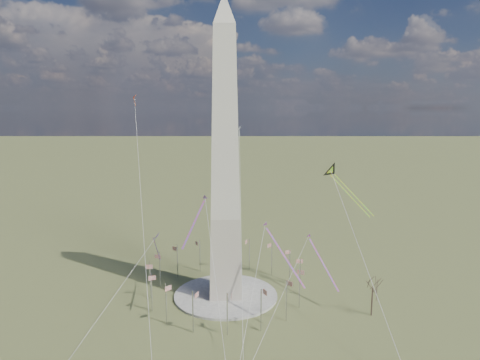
{
  "coord_description": "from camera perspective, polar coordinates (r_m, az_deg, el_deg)",
  "views": [
    {
      "loc": [
        -2.06,
        -140.69,
        64.95
      ],
      "look_at": [
        4.99,
        0.0,
        41.21
      ],
      "focal_mm": 32.0,
      "sensor_mm": 36.0,
      "label": 1
    }
  ],
  "objects": [
    {
      "name": "kite_streamer_mid",
      "position": [
        133.86,
        -5.73,
        -4.77
      ],
      "size": [
        7.47,
        17.52,
        12.56
      ],
      "rotation": [
        0.0,
        0.0,
        2.78
      ],
      "color": "red",
      "rests_on": "ground"
    },
    {
      "name": "tree_near",
      "position": [
        144.32,
        17.29,
        -13.35
      ],
      "size": [
        7.86,
        7.86,
        13.75
      ],
      "color": "#4C392E",
      "rests_on": "ground"
    },
    {
      "name": "plaza",
      "position": [
        154.81,
        -1.91,
        -15.08
      ],
      "size": [
        36.0,
        36.0,
        0.8
      ],
      "primitive_type": "cylinder",
      "color": "beige",
      "rests_on": "ground"
    },
    {
      "name": "kite_diamond_purple",
      "position": [
        155.83,
        -11.09,
        -7.79
      ],
      "size": [
        2.26,
        3.47,
        10.54
      ],
      "rotation": [
        0.0,
        0.0,
        2.57
      ],
      "color": "#491D83",
      "rests_on": "ground"
    },
    {
      "name": "flagpole_ring",
      "position": [
        152.07,
        -1.92,
        -12.73
      ],
      "size": [
        54.4,
        54.4,
        13.0
      ],
      "color": "silver",
      "rests_on": "ground"
    },
    {
      "name": "washington_monument",
      "position": [
        141.73,
        -2.02,
        2.67
      ],
      "size": [
        15.56,
        15.56,
        100.0
      ],
      "color": "#BAB49C",
      "rests_on": "plaza"
    },
    {
      "name": "kite_small_red",
      "position": [
        177.05,
        -13.9,
        10.59
      ],
      "size": [
        1.29,
        1.76,
        4.47
      ],
      "rotation": [
        0.0,
        0.0,
        2.93
      ],
      "color": "#E7441B",
      "rests_on": "ground"
    },
    {
      "name": "kite_delta_black",
      "position": [
        154.57,
        12.32,
        0.87
      ],
      "size": [
        15.41,
        18.9,
        16.51
      ],
      "rotation": [
        0.0,
        0.0,
        3.76
      ],
      "color": "black",
      "rests_on": "ground"
    },
    {
      "name": "kite_small_white",
      "position": [
        181.65,
        -0.09,
        6.82
      ],
      "size": [
        1.22,
        1.8,
        4.46
      ],
      "rotation": [
        0.0,
        0.0,
        2.89
      ],
      "color": "silver",
      "rests_on": "ground"
    },
    {
      "name": "ground",
      "position": [
        154.98,
        -1.91,
        -15.22
      ],
      "size": [
        2000.0,
        2000.0,
        0.0
      ],
      "primitive_type": "plane",
      "color": "brown",
      "rests_on": "ground"
    },
    {
      "name": "kite_streamer_left",
      "position": [
        133.46,
        5.11,
        -8.71
      ],
      "size": [
        10.79,
        19.76,
        14.75
      ],
      "rotation": [
        0.0,
        0.0,
        3.61
      ],
      "color": "red",
      "rests_on": "ground"
    },
    {
      "name": "kite_streamer_right",
      "position": [
        152.99,
        10.46,
        -9.8
      ],
      "size": [
        7.39,
        19.77,
        13.99
      ],
      "rotation": [
        0.0,
        0.0,
        3.45
      ],
      "color": "red",
      "rests_on": "ground"
    }
  ]
}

